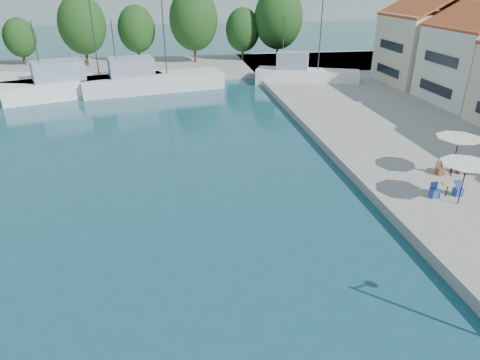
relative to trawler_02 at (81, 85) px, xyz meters
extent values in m
cube|color=gray|center=(6.48, 13.14, -0.77)|extent=(90.00, 16.00, 0.60)
cube|color=silver|center=(38.48, -11.86, 3.03)|extent=(8.00, 8.50, 7.00)
cube|color=beige|center=(38.48, -2.86, 3.28)|extent=(8.60, 8.50, 7.50)
cube|color=white|center=(0.41, 0.15, -0.37)|extent=(17.17, 9.97, 2.20)
cube|color=#8395A2|center=(-1.94, -0.73, 1.73)|extent=(5.87, 4.90, 2.00)
cylinder|color=#2D2D2D|center=(1.97, 0.74, 4.73)|extent=(0.12, 0.12, 8.00)
cylinder|color=#2D2D2D|center=(-3.50, -1.32, 3.73)|extent=(0.10, 0.10, 6.00)
cube|color=silver|center=(7.82, 0.64, -0.37)|extent=(16.07, 7.27, 2.20)
cube|color=#8395A2|center=(5.54, 0.15, 1.73)|extent=(5.23, 4.04, 2.00)
cylinder|color=#2D2D2D|center=(9.34, 0.97, 4.73)|extent=(0.12, 0.12, 8.00)
cylinder|color=#2D2D2D|center=(4.02, -0.19, 3.73)|extent=(0.10, 0.10, 6.00)
cube|color=white|center=(25.80, 0.58, -0.37)|extent=(12.32, 7.22, 2.20)
cube|color=#8395A2|center=(24.12, 1.23, 1.73)|extent=(4.22, 3.53, 2.00)
cylinder|color=#2D2D2D|center=(26.92, 0.15, 4.73)|extent=(0.12, 0.12, 8.00)
cylinder|color=#2D2D2D|center=(23.00, 1.66, 3.73)|extent=(0.10, 0.10, 6.00)
cylinder|color=#3F2B19|center=(-10.41, 16.92, 0.93)|extent=(0.36, 0.36, 2.80)
ellipsoid|color=#133E18|center=(-10.41, 16.92, 3.17)|extent=(4.25, 4.25, 5.32)
cylinder|color=#3F2B19|center=(-1.57, 14.95, 1.60)|extent=(0.36, 0.36, 4.14)
ellipsoid|color=#133E18|center=(-1.57, 14.95, 4.91)|extent=(6.29, 6.29, 7.86)
cylinder|color=#3F2B19|center=(5.39, 17.24, 1.25)|extent=(0.36, 0.36, 3.44)
ellipsoid|color=#133E18|center=(5.39, 17.24, 4.01)|extent=(5.23, 5.23, 6.54)
cylinder|color=#3F2B19|center=(13.48, 15.25, 1.76)|extent=(0.36, 0.36, 4.47)
ellipsoid|color=#133E18|center=(13.48, 15.25, 5.34)|extent=(6.79, 6.79, 8.48)
cylinder|color=#3F2B19|center=(20.60, 16.07, 1.16)|extent=(0.36, 0.36, 3.26)
ellipsoid|color=#133E18|center=(20.60, 16.07, 3.78)|extent=(4.96, 4.96, 6.20)
cylinder|color=#3F2B19|center=(25.57, 14.69, 1.81)|extent=(0.36, 0.36, 4.55)
ellipsoid|color=#133E18|center=(25.57, 14.69, 5.45)|extent=(6.92, 6.92, 8.65)
cylinder|color=black|center=(24.40, -30.77, 0.68)|extent=(0.06, 0.06, 2.30)
cone|color=white|center=(24.40, -30.77, 1.58)|extent=(2.65, 2.65, 0.50)
cylinder|color=black|center=(26.15, -27.46, 0.76)|extent=(0.06, 0.06, 2.45)
cone|color=beige|center=(26.15, -27.46, 1.73)|extent=(2.64, 2.64, 0.50)
cylinder|color=black|center=(24.23, -29.92, -0.10)|extent=(0.06, 0.06, 0.74)
cylinder|color=tan|center=(24.23, -29.92, 0.27)|extent=(0.70, 0.70, 0.04)
cube|color=#2849A1|center=(24.93, -29.92, -0.24)|extent=(0.42, 0.42, 0.46)
cube|color=#2849A1|center=(23.53, -29.92, -0.24)|extent=(0.42, 0.42, 0.46)
cylinder|color=black|center=(26.27, -27.20, -0.10)|extent=(0.06, 0.06, 0.74)
cylinder|color=tan|center=(26.27, -27.20, 0.27)|extent=(0.70, 0.70, 0.04)
cube|color=brown|center=(26.97, -27.20, -0.24)|extent=(0.42, 0.42, 0.46)
cube|color=brown|center=(25.57, -27.20, -0.24)|extent=(0.42, 0.42, 0.46)
camera|label=1|loc=(9.73, -48.75, 10.29)|focal=32.00mm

